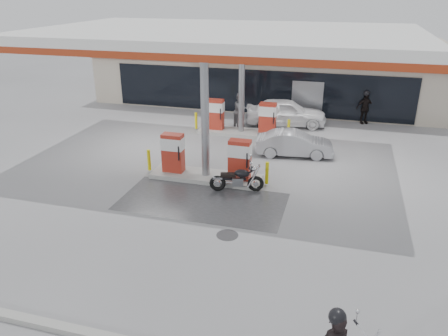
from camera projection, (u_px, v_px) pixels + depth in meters
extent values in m
plane|color=gray|center=(189.00, 200.00, 16.03)|extent=(90.00, 90.00, 0.00)
cube|color=#4C4C4F|center=(202.00, 201.00, 15.91)|extent=(6.00, 3.00, 0.00)
cylinder|color=#38383A|center=(227.00, 235.00, 13.75)|extent=(0.70, 0.70, 0.01)
cube|color=gray|center=(83.00, 333.00, 9.79)|extent=(28.00, 0.25, 0.15)
cube|color=#B7AB99|center=(269.00, 70.00, 29.47)|extent=(22.00, 8.00, 4.00)
cube|color=black|center=(257.00, 92.00, 26.12)|extent=(18.00, 0.10, 2.60)
cube|color=maroon|center=(258.00, 56.00, 25.25)|extent=(22.00, 0.25, 1.00)
cube|color=navy|center=(385.00, 62.00, 23.45)|extent=(3.50, 0.12, 0.80)
cube|color=gray|center=(307.00, 100.00, 25.45)|extent=(1.80, 0.14, 2.20)
cube|color=silver|center=(226.00, 36.00, 18.43)|extent=(16.00, 10.00, 0.60)
cube|color=maroon|center=(185.00, 58.00, 14.10)|extent=(16.00, 0.12, 0.24)
cube|color=maroon|center=(251.00, 30.00, 22.89)|extent=(16.00, 0.12, 0.24)
cylinder|color=gray|center=(205.00, 117.00, 16.81)|extent=(0.32, 0.32, 5.00)
cylinder|color=gray|center=(242.00, 86.00, 22.14)|extent=(0.32, 0.32, 5.00)
cube|color=#9E9E99|center=(206.00, 176.00, 17.77)|extent=(4.50, 1.30, 0.18)
cube|color=maroon|center=(173.00, 153.00, 17.78)|extent=(0.85, 0.48, 1.60)
cube|color=maroon|center=(240.00, 160.00, 17.08)|extent=(0.85, 0.48, 1.60)
cube|color=silver|center=(173.00, 143.00, 17.63)|extent=(0.88, 0.52, 0.50)
cube|color=silver|center=(240.00, 150.00, 16.92)|extent=(0.88, 0.52, 0.50)
cylinder|color=#D0C40B|center=(149.00, 160.00, 18.23)|extent=(0.14, 0.14, 0.90)
cylinder|color=#D0C40B|center=(267.00, 173.00, 16.97)|extent=(0.14, 0.14, 0.90)
cube|color=#9E9E99|center=(241.00, 132.00, 23.10)|extent=(4.50, 1.30, 0.18)
cube|color=maroon|center=(216.00, 114.00, 23.11)|extent=(0.85, 0.48, 1.60)
cube|color=maroon|center=(268.00, 118.00, 22.41)|extent=(0.85, 0.48, 1.60)
cube|color=silver|center=(215.00, 107.00, 22.95)|extent=(0.88, 0.52, 0.50)
cube|color=silver|center=(268.00, 111.00, 22.25)|extent=(0.88, 0.52, 0.50)
cylinder|color=#D0C40B|center=(196.00, 121.00, 23.55)|extent=(0.14, 0.14, 0.90)
cylinder|color=#D0C40B|center=(289.00, 128.00, 22.30)|extent=(0.14, 0.14, 0.90)
torus|color=black|center=(256.00, 184.00, 16.59)|extent=(0.65, 0.30, 0.63)
torus|color=black|center=(218.00, 183.00, 16.62)|extent=(0.65, 0.30, 0.63)
cube|color=gray|center=(238.00, 181.00, 16.57)|extent=(0.47, 0.35, 0.32)
cube|color=black|center=(234.00, 179.00, 16.54)|extent=(0.94, 0.34, 0.08)
ellipsoid|color=black|center=(242.00, 173.00, 16.44)|extent=(0.65, 0.47, 0.29)
cube|color=black|center=(228.00, 175.00, 16.48)|extent=(0.62, 0.39, 0.11)
cylinder|color=silver|center=(251.00, 166.00, 16.31)|extent=(0.23, 0.78, 0.04)
sphere|color=silver|center=(254.00, 169.00, 16.36)|extent=(0.19, 0.19, 0.19)
cylinder|color=silver|center=(224.00, 182.00, 16.76)|extent=(0.94, 0.32, 0.08)
imported|color=white|center=(286.00, 112.00, 24.29)|extent=(4.70, 2.58, 1.52)
imported|color=#5D5E63|center=(241.00, 111.00, 23.71)|extent=(0.98, 1.12, 1.97)
imported|color=#94969C|center=(294.00, 144.00, 20.00)|extent=(3.65, 1.68, 1.16)
imported|color=black|center=(197.00, 94.00, 29.38)|extent=(3.96, 2.83, 1.06)
imported|color=navy|center=(399.00, 107.00, 26.18)|extent=(4.15, 3.07, 1.05)
imported|color=black|center=(365.00, 108.00, 24.60)|extent=(1.13, 0.87, 1.78)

